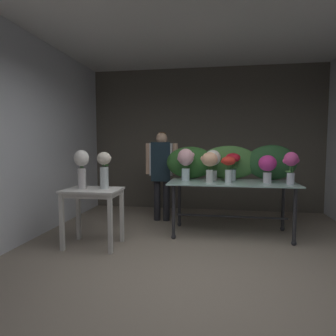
{
  "coord_description": "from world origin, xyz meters",
  "views": [
    {
      "loc": [
        0.23,
        -2.72,
        1.37
      ],
      "look_at": [
        -0.44,
        1.36,
        1.03
      ],
      "focal_mm": 30.87,
      "sensor_mm": 36.0,
      "label": 1
    }
  ],
  "objects_px": {
    "vase_peach_tulips": "(210,162)",
    "vase_white_roses_tall": "(82,166)",
    "vase_magenta_peonies": "(268,166)",
    "vase_cream_lisianthus_tall": "(104,168)",
    "vase_crimson_roses": "(233,162)",
    "vase_fuchsia_dahlias": "(291,164)",
    "display_table_glass": "(231,190)",
    "florist": "(162,167)",
    "vase_blush_hydrangea": "(186,161)",
    "side_table_white": "(93,197)",
    "vase_ivory_carnations": "(213,161)",
    "vase_scarlet_anemones": "(228,166)"
  },
  "relations": [
    {
      "from": "vase_crimson_roses",
      "to": "vase_cream_lisianthus_tall",
      "type": "relative_size",
      "value": 0.86
    },
    {
      "from": "florist",
      "to": "vase_blush_hydrangea",
      "type": "relative_size",
      "value": 3.23
    },
    {
      "from": "florist",
      "to": "vase_peach_tulips",
      "type": "bearing_deg",
      "value": -42.59
    },
    {
      "from": "vase_peach_tulips",
      "to": "vase_white_roses_tall",
      "type": "distance_m",
      "value": 1.8
    },
    {
      "from": "vase_peach_tulips",
      "to": "display_table_glass",
      "type": "bearing_deg",
      "value": 25.01
    },
    {
      "from": "vase_blush_hydrangea",
      "to": "vase_fuchsia_dahlias",
      "type": "relative_size",
      "value": 1.08
    },
    {
      "from": "vase_white_roses_tall",
      "to": "vase_magenta_peonies",
      "type": "bearing_deg",
      "value": 16.55
    },
    {
      "from": "vase_fuchsia_dahlias",
      "to": "vase_white_roses_tall",
      "type": "relative_size",
      "value": 0.88
    },
    {
      "from": "vase_peach_tulips",
      "to": "vase_white_roses_tall",
      "type": "height_order",
      "value": "vase_white_roses_tall"
    },
    {
      "from": "vase_ivory_carnations",
      "to": "display_table_glass",
      "type": "bearing_deg",
      "value": -22.19
    },
    {
      "from": "vase_magenta_peonies",
      "to": "vase_peach_tulips",
      "type": "xyz_separation_m",
      "value": [
        -0.83,
        -0.09,
        0.05
      ]
    },
    {
      "from": "display_table_glass",
      "to": "vase_ivory_carnations",
      "type": "xyz_separation_m",
      "value": [
        -0.28,
        0.12,
        0.42
      ]
    },
    {
      "from": "side_table_white",
      "to": "vase_crimson_roses",
      "type": "distance_m",
      "value": 2.15
    },
    {
      "from": "vase_fuchsia_dahlias",
      "to": "vase_crimson_roses",
      "type": "height_order",
      "value": "vase_fuchsia_dahlias"
    },
    {
      "from": "vase_crimson_roses",
      "to": "vase_white_roses_tall",
      "type": "distance_m",
      "value": 2.23
    },
    {
      "from": "vase_magenta_peonies",
      "to": "vase_white_roses_tall",
      "type": "height_order",
      "value": "vase_white_roses_tall"
    },
    {
      "from": "vase_fuchsia_dahlias",
      "to": "vase_magenta_peonies",
      "type": "bearing_deg",
      "value": 160.54
    },
    {
      "from": "display_table_glass",
      "to": "florist",
      "type": "height_order",
      "value": "florist"
    },
    {
      "from": "vase_magenta_peonies",
      "to": "vase_scarlet_anemones",
      "type": "xyz_separation_m",
      "value": [
        -0.56,
        -0.08,
        -0.0
      ]
    },
    {
      "from": "vase_magenta_peonies",
      "to": "vase_peach_tulips",
      "type": "relative_size",
      "value": 0.9
    },
    {
      "from": "vase_magenta_peonies",
      "to": "vase_crimson_roses",
      "type": "height_order",
      "value": "vase_crimson_roses"
    },
    {
      "from": "florist",
      "to": "vase_magenta_peonies",
      "type": "height_order",
      "value": "florist"
    },
    {
      "from": "side_table_white",
      "to": "vase_white_roses_tall",
      "type": "relative_size",
      "value": 1.51
    },
    {
      "from": "vase_peach_tulips",
      "to": "vase_fuchsia_dahlias",
      "type": "distance_m",
      "value": 1.12
    },
    {
      "from": "side_table_white",
      "to": "vase_fuchsia_dahlias",
      "type": "bearing_deg",
      "value": 13.58
    },
    {
      "from": "display_table_glass",
      "to": "side_table_white",
      "type": "xyz_separation_m",
      "value": [
        -1.85,
        -0.81,
        -0.02
      ]
    },
    {
      "from": "display_table_glass",
      "to": "side_table_white",
      "type": "distance_m",
      "value": 2.02
    },
    {
      "from": "vase_cream_lisianthus_tall",
      "to": "side_table_white",
      "type": "bearing_deg",
      "value": -160.11
    },
    {
      "from": "display_table_glass",
      "to": "vase_white_roses_tall",
      "type": "distance_m",
      "value": 2.19
    },
    {
      "from": "vase_blush_hydrangea",
      "to": "vase_white_roses_tall",
      "type": "distance_m",
      "value": 1.55
    },
    {
      "from": "vase_magenta_peonies",
      "to": "vase_cream_lisianthus_tall",
      "type": "relative_size",
      "value": 0.82
    },
    {
      "from": "display_table_glass",
      "to": "vase_magenta_peonies",
      "type": "xyz_separation_m",
      "value": [
        0.51,
        -0.06,
        0.38
      ]
    },
    {
      "from": "side_table_white",
      "to": "vase_blush_hydrangea",
      "type": "bearing_deg",
      "value": 35.81
    },
    {
      "from": "side_table_white",
      "to": "vase_white_roses_tall",
      "type": "bearing_deg",
      "value": -179.87
    },
    {
      "from": "vase_cream_lisianthus_tall",
      "to": "vase_magenta_peonies",
      "type": "bearing_deg",
      "value": 17.34
    },
    {
      "from": "vase_blush_hydrangea",
      "to": "vase_scarlet_anemones",
      "type": "relative_size",
      "value": 1.28
    },
    {
      "from": "side_table_white",
      "to": "florist",
      "type": "relative_size",
      "value": 0.49
    },
    {
      "from": "display_table_glass",
      "to": "vase_cream_lisianthus_tall",
      "type": "distance_m",
      "value": 1.9
    },
    {
      "from": "display_table_glass",
      "to": "vase_fuchsia_dahlias",
      "type": "relative_size",
      "value": 4.09
    },
    {
      "from": "vase_peach_tulips",
      "to": "vase_crimson_roses",
      "type": "distance_m",
      "value": 0.45
    },
    {
      "from": "vase_blush_hydrangea",
      "to": "vase_peach_tulips",
      "type": "relative_size",
      "value": 1.11
    },
    {
      "from": "vase_magenta_peonies",
      "to": "vase_blush_hydrangea",
      "type": "xyz_separation_m",
      "value": [
        -1.2,
        0.09,
        0.06
      ]
    },
    {
      "from": "vase_scarlet_anemones",
      "to": "vase_white_roses_tall",
      "type": "xyz_separation_m",
      "value": [
        -1.94,
        -0.67,
        0.02
      ]
    },
    {
      "from": "vase_crimson_roses",
      "to": "side_table_white",
      "type": "bearing_deg",
      "value": -153.21
    },
    {
      "from": "vase_blush_hydrangea",
      "to": "vase_white_roses_tall",
      "type": "bearing_deg",
      "value": -147.33
    },
    {
      "from": "vase_scarlet_anemones",
      "to": "vase_ivory_carnations",
      "type": "xyz_separation_m",
      "value": [
        -0.23,
        0.26,
        0.04
      ]
    },
    {
      "from": "florist",
      "to": "vase_blush_hydrangea",
      "type": "distance_m",
      "value": 0.8
    },
    {
      "from": "vase_white_roses_tall",
      "to": "vase_cream_lisianthus_tall",
      "type": "relative_size",
      "value": 1.05
    },
    {
      "from": "vase_magenta_peonies",
      "to": "vase_blush_hydrangea",
      "type": "relative_size",
      "value": 0.82
    },
    {
      "from": "vase_magenta_peonies",
      "to": "vase_ivory_carnations",
      "type": "distance_m",
      "value": 0.81
    }
  ]
}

